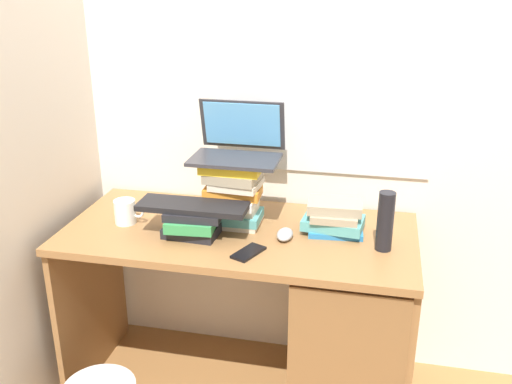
{
  "coord_description": "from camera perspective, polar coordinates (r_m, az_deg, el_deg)",
  "views": [
    {
      "loc": [
        0.51,
        -2.0,
        1.72
      ],
      "look_at": [
        0.08,
        -0.03,
        0.94
      ],
      "focal_mm": 40.4,
      "sensor_mm": 36.0,
      "label": 1
    }
  ],
  "objects": [
    {
      "name": "keyboard",
      "position": [
        2.2,
        -6.28,
        -1.41
      ],
      "size": [
        0.42,
        0.14,
        0.02
      ],
      "primitive_type": "cube",
      "rotation": [
        0.0,
        0.0,
        0.01
      ],
      "color": "black",
      "rests_on": "book_stack_keyboard_riser"
    },
    {
      "name": "book_stack_tall",
      "position": [
        2.28,
        -2.22,
        0.07
      ],
      "size": [
        0.23,
        0.2,
        0.26
      ],
      "color": "beige",
      "rests_on": "desk"
    },
    {
      "name": "desk",
      "position": [
        2.37,
        6.68,
        -12.42
      ],
      "size": [
        1.38,
        0.65,
        0.76
      ],
      "color": "olive",
      "rests_on": "ground"
    },
    {
      "name": "cell_phone",
      "position": [
        2.09,
        -0.76,
        -6.0
      ],
      "size": [
        0.11,
        0.15,
        0.01
      ],
      "primitive_type": "cube",
      "rotation": [
        0.0,
        0.0,
        -0.41
      ],
      "color": "black",
      "rests_on": "desk"
    },
    {
      "name": "wall_back",
      "position": [
        2.46,
        0.33,
        11.25
      ],
      "size": [
        6.0,
        0.06,
        2.6
      ],
      "color": "silver",
      "rests_on": "ground"
    },
    {
      "name": "wall_left",
      "position": [
        2.41,
        -20.38,
        9.77
      ],
      "size": [
        0.05,
        6.0,
        2.6
      ],
      "primitive_type": "cube",
      "color": "beige",
      "rests_on": "ground"
    },
    {
      "name": "water_bottle",
      "position": [
        2.13,
        12.68,
        -2.86
      ],
      "size": [
        0.06,
        0.06,
        0.22
      ],
      "primitive_type": "cylinder",
      "color": "black",
      "rests_on": "desk"
    },
    {
      "name": "computer_mouse",
      "position": [
        2.2,
        2.87,
        -4.21
      ],
      "size": [
        0.06,
        0.1,
        0.04
      ],
      "primitive_type": "ellipsoid",
      "color": "#A5A8AD",
      "rests_on": "desk"
    },
    {
      "name": "laptop",
      "position": [
        2.28,
        -1.79,
        4.72
      ],
      "size": [
        0.34,
        0.26,
        0.22
      ],
      "color": "#2D2D33",
      "rests_on": "book_stack_tall"
    },
    {
      "name": "mug",
      "position": [
        2.37,
        -12.79,
        -1.92
      ],
      "size": [
        0.12,
        0.09,
        0.1
      ],
      "color": "white",
      "rests_on": "desk"
    },
    {
      "name": "book_stack_side",
      "position": [
        2.26,
        7.78,
        -2.52
      ],
      "size": [
        0.24,
        0.21,
        0.13
      ],
      "color": "#2672B2",
      "rests_on": "desk"
    },
    {
      "name": "book_stack_keyboard_riser",
      "position": [
        2.22,
        -6.26,
        -2.92
      ],
      "size": [
        0.23,
        0.2,
        0.11
      ],
      "color": "black",
      "rests_on": "desk"
    }
  ]
}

